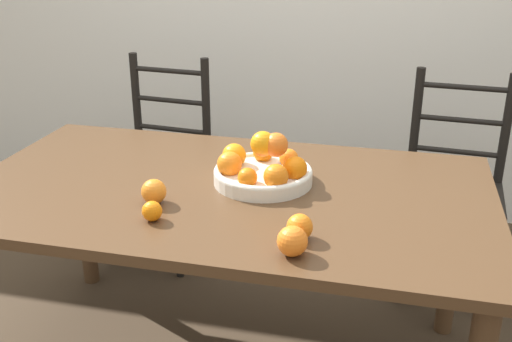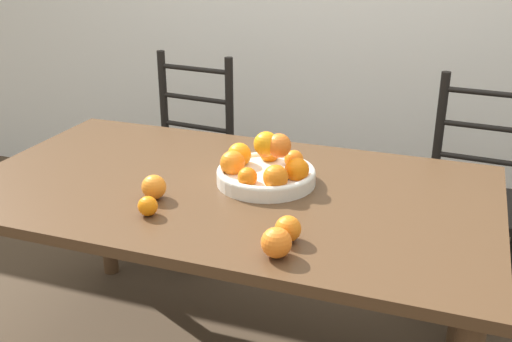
{
  "view_description": "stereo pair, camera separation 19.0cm",
  "coord_description": "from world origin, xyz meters",
  "px_view_note": "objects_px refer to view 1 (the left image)",
  "views": [
    {
      "loc": [
        0.53,
        -1.74,
        1.53
      ],
      "look_at": [
        0.11,
        -0.04,
        0.82
      ],
      "focal_mm": 42.0,
      "sensor_mm": 36.0,
      "label": 1
    },
    {
      "loc": [
        0.71,
        -1.69,
        1.53
      ],
      "look_at": [
        0.11,
        -0.04,
        0.82
      ],
      "focal_mm": 42.0,
      "sensor_mm": 36.0,
      "label": 2
    }
  ],
  "objects_px": {
    "fruit_bowl": "(263,169)",
    "orange_loose_2": "(292,241)",
    "chair_left": "(161,165)",
    "orange_loose_0": "(300,227)",
    "orange_loose_3": "(152,211)",
    "orange_loose_1": "(154,192)",
    "chair_right": "(452,192)"
  },
  "relations": [
    {
      "from": "orange_loose_2",
      "to": "orange_loose_3",
      "type": "xyz_separation_m",
      "value": [
        -0.43,
        0.1,
        -0.01
      ]
    },
    {
      "from": "chair_left",
      "to": "chair_right",
      "type": "xyz_separation_m",
      "value": [
        1.36,
        0.0,
        0.0
      ]
    },
    {
      "from": "orange_loose_0",
      "to": "orange_loose_2",
      "type": "height_order",
      "value": "orange_loose_2"
    },
    {
      "from": "orange_loose_2",
      "to": "orange_loose_3",
      "type": "height_order",
      "value": "orange_loose_2"
    },
    {
      "from": "fruit_bowl",
      "to": "orange_loose_2",
      "type": "xyz_separation_m",
      "value": [
        0.18,
        -0.45,
        -0.01
      ]
    },
    {
      "from": "orange_loose_1",
      "to": "orange_loose_3",
      "type": "distance_m",
      "value": 0.12
    },
    {
      "from": "fruit_bowl",
      "to": "orange_loose_3",
      "type": "bearing_deg",
      "value": -125.76
    },
    {
      "from": "orange_loose_0",
      "to": "chair_left",
      "type": "distance_m",
      "value": 1.42
    },
    {
      "from": "orange_loose_0",
      "to": "orange_loose_3",
      "type": "bearing_deg",
      "value": 178.91
    },
    {
      "from": "orange_loose_1",
      "to": "orange_loose_2",
      "type": "distance_m",
      "value": 0.52
    },
    {
      "from": "orange_loose_3",
      "to": "chair_right",
      "type": "xyz_separation_m",
      "value": [
        0.94,
        1.07,
        -0.31
      ]
    },
    {
      "from": "fruit_bowl",
      "to": "orange_loose_2",
      "type": "distance_m",
      "value": 0.49
    },
    {
      "from": "orange_loose_0",
      "to": "orange_loose_1",
      "type": "relative_size",
      "value": 0.93
    },
    {
      "from": "orange_loose_2",
      "to": "orange_loose_1",
      "type": "bearing_deg",
      "value": 155.87
    },
    {
      "from": "orange_loose_0",
      "to": "orange_loose_3",
      "type": "height_order",
      "value": "orange_loose_0"
    },
    {
      "from": "fruit_bowl",
      "to": "orange_loose_2",
      "type": "bearing_deg",
      "value": -67.81
    },
    {
      "from": "chair_left",
      "to": "orange_loose_0",
      "type": "bearing_deg",
      "value": -45.99
    },
    {
      "from": "orange_loose_1",
      "to": "chair_left",
      "type": "bearing_deg",
      "value": 111.9
    },
    {
      "from": "orange_loose_0",
      "to": "chair_right",
      "type": "height_order",
      "value": "chair_right"
    },
    {
      "from": "orange_loose_1",
      "to": "orange_loose_3",
      "type": "bearing_deg",
      "value": -70.06
    },
    {
      "from": "orange_loose_1",
      "to": "orange_loose_2",
      "type": "relative_size",
      "value": 0.96
    },
    {
      "from": "chair_right",
      "to": "orange_loose_0",
      "type": "bearing_deg",
      "value": -110.57
    },
    {
      "from": "orange_loose_0",
      "to": "orange_loose_2",
      "type": "distance_m",
      "value": 0.09
    },
    {
      "from": "orange_loose_3",
      "to": "chair_left",
      "type": "xyz_separation_m",
      "value": [
        -0.43,
        1.07,
        -0.31
      ]
    },
    {
      "from": "orange_loose_3",
      "to": "orange_loose_0",
      "type": "bearing_deg",
      "value": -1.09
    },
    {
      "from": "fruit_bowl",
      "to": "chair_right",
      "type": "bearing_deg",
      "value": 46.53
    },
    {
      "from": "fruit_bowl",
      "to": "chair_left",
      "type": "distance_m",
      "value": 1.04
    },
    {
      "from": "fruit_bowl",
      "to": "orange_loose_1",
      "type": "relative_size",
      "value": 4.23
    },
    {
      "from": "fruit_bowl",
      "to": "orange_loose_0",
      "type": "distance_m",
      "value": 0.4
    },
    {
      "from": "orange_loose_1",
      "to": "chair_right",
      "type": "distance_m",
      "value": 1.41
    },
    {
      "from": "fruit_bowl",
      "to": "chair_left",
      "type": "relative_size",
      "value": 0.34
    },
    {
      "from": "orange_loose_2",
      "to": "orange_loose_3",
      "type": "bearing_deg",
      "value": 167.0
    }
  ]
}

